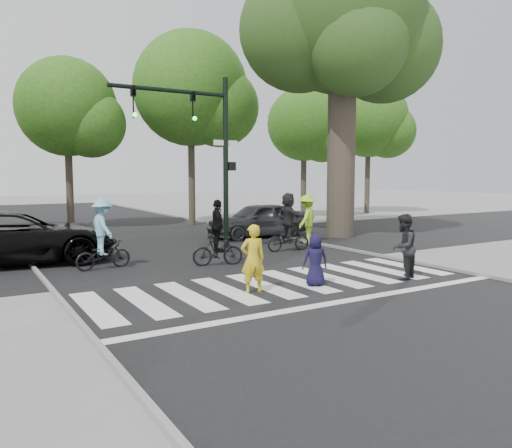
{
  "coord_description": "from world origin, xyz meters",
  "views": [
    {
      "loc": [
        -6.84,
        -9.21,
        2.72
      ],
      "look_at": [
        0.5,
        3.0,
        1.3
      ],
      "focal_mm": 35.0,
      "sensor_mm": 36.0,
      "label": 1
    }
  ],
  "objects_px": {
    "pedestrian_child": "(315,260)",
    "cyclist_mid": "(218,239)",
    "cyclist_right": "(288,225)",
    "pedestrian_woman": "(253,259)",
    "cyclist_left": "(103,239)",
    "car_grey": "(258,220)",
    "pedestrian_adult": "(403,247)",
    "car_suv": "(17,238)",
    "traffic_signal": "(203,139)",
    "eucalyptus": "(341,24)"
  },
  "relations": [
    {
      "from": "pedestrian_child",
      "to": "cyclist_mid",
      "type": "bearing_deg",
      "value": -55.16
    },
    {
      "from": "cyclist_mid",
      "to": "cyclist_right",
      "type": "bearing_deg",
      "value": 19.92
    },
    {
      "from": "pedestrian_woman",
      "to": "cyclist_left",
      "type": "bearing_deg",
      "value": -53.25
    },
    {
      "from": "car_grey",
      "to": "pedestrian_adult",
      "type": "bearing_deg",
      "value": -7.37
    },
    {
      "from": "pedestrian_adult",
      "to": "car_suv",
      "type": "relative_size",
      "value": 0.29
    },
    {
      "from": "traffic_signal",
      "to": "pedestrian_woman",
      "type": "distance_m",
      "value": 6.66
    },
    {
      "from": "pedestrian_woman",
      "to": "cyclist_right",
      "type": "bearing_deg",
      "value": -120.53
    },
    {
      "from": "pedestrian_child",
      "to": "pedestrian_adult",
      "type": "height_order",
      "value": "pedestrian_adult"
    },
    {
      "from": "eucalyptus",
      "to": "cyclist_left",
      "type": "xyz_separation_m",
      "value": [
        -10.84,
        -2.49,
        -8.2
      ]
    },
    {
      "from": "cyclist_left",
      "to": "traffic_signal",
      "type": "bearing_deg",
      "value": 15.57
    },
    {
      "from": "traffic_signal",
      "to": "pedestrian_child",
      "type": "relative_size",
      "value": 4.7
    },
    {
      "from": "pedestrian_child",
      "to": "car_suv",
      "type": "height_order",
      "value": "car_suv"
    },
    {
      "from": "pedestrian_woman",
      "to": "eucalyptus",
      "type": "bearing_deg",
      "value": -128.78
    },
    {
      "from": "pedestrian_adult",
      "to": "cyclist_left",
      "type": "relative_size",
      "value": 0.84
    },
    {
      "from": "pedestrian_woman",
      "to": "cyclist_mid",
      "type": "relative_size",
      "value": 0.8
    },
    {
      "from": "car_grey",
      "to": "traffic_signal",
      "type": "bearing_deg",
      "value": -52.52
    },
    {
      "from": "traffic_signal",
      "to": "cyclist_right",
      "type": "distance_m",
      "value": 4.21
    },
    {
      "from": "pedestrian_adult",
      "to": "car_grey",
      "type": "relative_size",
      "value": 0.39
    },
    {
      "from": "eucalyptus",
      "to": "pedestrian_woman",
      "type": "distance_m",
      "value": 13.95
    },
    {
      "from": "cyclist_left",
      "to": "cyclist_right",
      "type": "distance_m",
      "value": 6.49
    },
    {
      "from": "pedestrian_woman",
      "to": "car_suv",
      "type": "height_order",
      "value": "car_suv"
    },
    {
      "from": "pedestrian_woman",
      "to": "cyclist_left",
      "type": "relative_size",
      "value": 0.78
    },
    {
      "from": "cyclist_left",
      "to": "cyclist_right",
      "type": "relative_size",
      "value": 0.98
    },
    {
      "from": "pedestrian_child",
      "to": "car_grey",
      "type": "xyz_separation_m",
      "value": [
        3.72,
        8.85,
        0.12
      ]
    },
    {
      "from": "eucalyptus",
      "to": "pedestrian_child",
      "type": "distance_m",
      "value": 13.17
    },
    {
      "from": "pedestrian_child",
      "to": "eucalyptus",
      "type": "bearing_deg",
      "value": -111.12
    },
    {
      "from": "eucalyptus",
      "to": "cyclist_mid",
      "type": "distance_m",
      "value": 11.92
    },
    {
      "from": "cyclist_mid",
      "to": "car_suv",
      "type": "xyz_separation_m",
      "value": [
        -5.11,
        3.33,
        -0.0
      ]
    },
    {
      "from": "traffic_signal",
      "to": "cyclist_right",
      "type": "height_order",
      "value": "traffic_signal"
    },
    {
      "from": "pedestrian_child",
      "to": "car_grey",
      "type": "relative_size",
      "value": 0.29
    },
    {
      "from": "eucalyptus",
      "to": "car_grey",
      "type": "bearing_deg",
      "value": 154.96
    },
    {
      "from": "cyclist_right",
      "to": "car_suv",
      "type": "height_order",
      "value": "cyclist_right"
    },
    {
      "from": "pedestrian_woman",
      "to": "car_grey",
      "type": "distance_m",
      "value": 10.23
    },
    {
      "from": "pedestrian_adult",
      "to": "car_grey",
      "type": "xyz_separation_m",
      "value": [
        1.29,
        9.41,
        -0.1
      ]
    },
    {
      "from": "eucalyptus",
      "to": "pedestrian_adult",
      "type": "bearing_deg",
      "value": -119.8
    },
    {
      "from": "pedestrian_child",
      "to": "pedestrian_adult",
      "type": "bearing_deg",
      "value": -170.58
    },
    {
      "from": "eucalyptus",
      "to": "traffic_signal",
      "type": "bearing_deg",
      "value": -168.44
    },
    {
      "from": "traffic_signal",
      "to": "pedestrian_woman",
      "type": "height_order",
      "value": "traffic_signal"
    },
    {
      "from": "eucalyptus",
      "to": "cyclist_mid",
      "type": "xyz_separation_m",
      "value": [
        -7.77,
        -3.66,
        -8.27
      ]
    },
    {
      "from": "traffic_signal",
      "to": "car_grey",
      "type": "xyz_separation_m",
      "value": [
        3.95,
        2.98,
        -3.15
      ]
    },
    {
      "from": "traffic_signal",
      "to": "cyclist_left",
      "type": "height_order",
      "value": "traffic_signal"
    },
    {
      "from": "traffic_signal",
      "to": "cyclist_left",
      "type": "distance_m",
      "value": 4.86
    },
    {
      "from": "traffic_signal",
      "to": "car_suv",
      "type": "xyz_separation_m",
      "value": [
        -5.69,
        1.14,
        -3.09
      ]
    },
    {
      "from": "cyclist_left",
      "to": "cyclist_mid",
      "type": "xyz_separation_m",
      "value": [
        3.08,
        -1.17,
        -0.07
      ]
    },
    {
      "from": "pedestrian_woman",
      "to": "pedestrian_adult",
      "type": "distance_m",
      "value": 4.17
    },
    {
      "from": "eucalyptus",
      "to": "car_suv",
      "type": "relative_size",
      "value": 2.23
    },
    {
      "from": "eucalyptus",
      "to": "cyclist_left",
      "type": "relative_size",
      "value": 6.39
    },
    {
      "from": "traffic_signal",
      "to": "car_suv",
      "type": "bearing_deg",
      "value": 168.7
    },
    {
      "from": "eucalyptus",
      "to": "car_suv",
      "type": "bearing_deg",
      "value": -178.53
    },
    {
      "from": "cyclist_mid",
      "to": "cyclist_left",
      "type": "bearing_deg",
      "value": 159.13
    }
  ]
}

